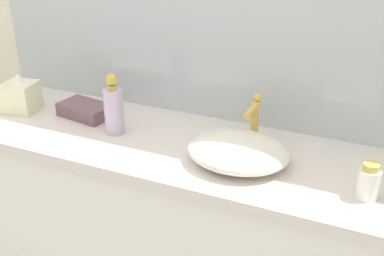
{
  "coord_description": "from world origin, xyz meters",
  "views": [
    {
      "loc": [
        0.9,
        -0.94,
        1.67
      ],
      "look_at": [
        0.29,
        0.41,
        0.96
      ],
      "focal_mm": 44.55,
      "sensor_mm": 36.0,
      "label": 1
    }
  ],
  "objects_px": {
    "soap_dispenser": "(114,108)",
    "folded_hand_towel": "(85,110)",
    "tissue_box": "(20,95)",
    "lotion_bottle": "(369,182)",
    "sink_basin": "(238,151)"
  },
  "relations": [
    {
      "from": "soap_dispenser",
      "to": "folded_hand_towel",
      "type": "xyz_separation_m",
      "value": [
        -0.19,
        0.08,
        -0.07
      ]
    },
    {
      "from": "sink_basin",
      "to": "lotion_bottle",
      "type": "height_order",
      "value": "lotion_bottle"
    },
    {
      "from": "tissue_box",
      "to": "folded_hand_towel",
      "type": "bearing_deg",
      "value": 12.44
    },
    {
      "from": "tissue_box",
      "to": "folded_hand_towel",
      "type": "relative_size",
      "value": 0.77
    },
    {
      "from": "soap_dispenser",
      "to": "folded_hand_towel",
      "type": "relative_size",
      "value": 1.11
    },
    {
      "from": "soap_dispenser",
      "to": "tissue_box",
      "type": "height_order",
      "value": "soap_dispenser"
    },
    {
      "from": "tissue_box",
      "to": "soap_dispenser",
      "type": "bearing_deg",
      "value": -2.24
    },
    {
      "from": "lotion_bottle",
      "to": "soap_dispenser",
      "type": "bearing_deg",
      "value": 175.49
    },
    {
      "from": "soap_dispenser",
      "to": "folded_hand_towel",
      "type": "bearing_deg",
      "value": 157.54
    },
    {
      "from": "sink_basin",
      "to": "folded_hand_towel",
      "type": "xyz_separation_m",
      "value": [
        -0.68,
        0.11,
        -0.02
      ]
    },
    {
      "from": "lotion_bottle",
      "to": "tissue_box",
      "type": "height_order",
      "value": "tissue_box"
    },
    {
      "from": "sink_basin",
      "to": "tissue_box",
      "type": "height_order",
      "value": "tissue_box"
    },
    {
      "from": "soap_dispenser",
      "to": "lotion_bottle",
      "type": "distance_m",
      "value": 0.91
    },
    {
      "from": "sink_basin",
      "to": "lotion_bottle",
      "type": "distance_m",
      "value": 0.41
    },
    {
      "from": "folded_hand_towel",
      "to": "tissue_box",
      "type": "bearing_deg",
      "value": -167.56
    }
  ]
}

